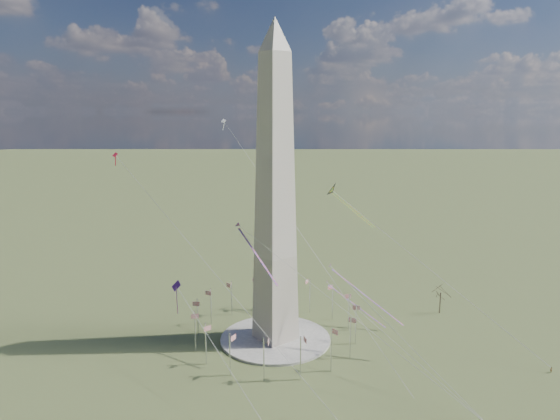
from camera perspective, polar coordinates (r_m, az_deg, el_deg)
ground at (r=169.15m, az=-0.53°, el=-14.59°), size 2000.00×2000.00×0.00m
plaza at (r=168.98m, az=-0.53°, el=-14.47°), size 36.00×36.00×0.80m
washington_monument at (r=154.49m, az=-0.56°, el=1.65°), size 15.56×15.56×100.00m
flagpole_ring at (r=166.12m, az=-0.53°, el=-12.33°), size 54.40×54.40×13.00m
tree_near at (r=195.33m, az=17.90°, el=-8.83°), size 6.84×6.84×11.98m
person_east at (r=168.93m, az=28.57°, el=-15.75°), size 0.74×0.63×1.71m
kite_delta_black at (r=184.19m, az=6.24°, el=2.00°), size 11.42×18.61×15.34m
kite_diamond_purple at (r=151.58m, az=-11.75°, el=-8.85°), size 2.24×3.52×10.86m
kite_streamer_left at (r=156.37m, az=8.47°, el=-8.57°), size 11.75×22.30×16.55m
kite_streamer_mid at (r=151.75m, az=-3.35°, el=-4.06°), size 2.18×21.82×14.98m
kite_streamer_right at (r=177.12m, az=7.67°, el=-9.96°), size 12.12×19.11×14.76m
kite_small_red at (r=171.40m, az=-18.31°, el=5.87°), size 1.40×1.63×4.38m
kite_small_white at (r=200.86m, az=-6.46°, el=9.96°), size 1.70×1.50×4.48m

